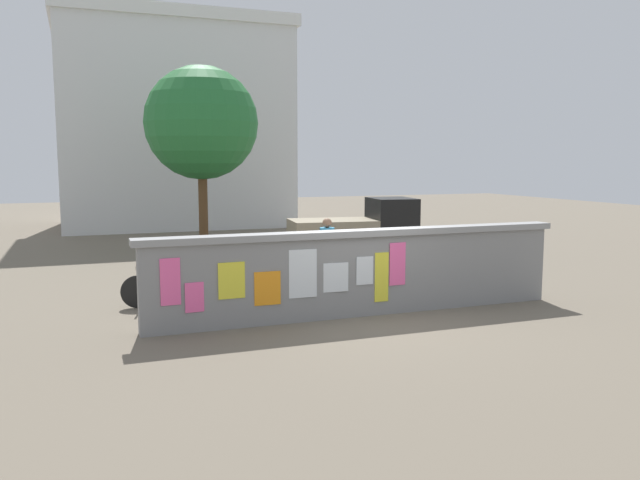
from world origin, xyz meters
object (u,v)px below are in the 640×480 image
auto_rickshaw_truck (359,231)px  tree_roadside (201,123)px  bicycle_far (164,289)px  person_walking (327,245)px  bicycle_near (430,265)px  motorcycle (201,268)px

auto_rickshaw_truck → tree_roadside: bearing=129.7°
bicycle_far → person_walking: size_ratio=1.04×
tree_roadside → auto_rickshaw_truck: bearing=-50.3°
bicycle_near → person_walking: 2.83m
auto_rickshaw_truck → bicycle_far: auto_rickshaw_truck is taller
auto_rickshaw_truck → bicycle_near: auto_rickshaw_truck is taller
motorcycle → bicycle_far: size_ratio=1.12×
motorcycle → bicycle_near: bicycle_near is taller
motorcycle → person_walking: size_ratio=1.16×
bicycle_far → auto_rickshaw_truck: bearing=32.9°
auto_rickshaw_truck → motorcycle: (-5.00, -2.22, -0.44)m
bicycle_near → tree_roadside: (-4.20, 7.63, 3.79)m
bicycle_near → tree_roadside: size_ratio=0.28×
auto_rickshaw_truck → bicycle_near: 3.24m
bicycle_near → bicycle_far: 6.60m
tree_roadside → person_walking: bearing=-79.4°
tree_roadside → bicycle_near: bearing=-61.1°
person_walking → tree_roadside: size_ratio=0.27×
bicycle_near → tree_roadside: 9.50m
motorcycle → tree_roadside: bearing=79.0°
bicycle_near → person_walking: bearing=-178.8°
person_walking → tree_roadside: 8.44m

